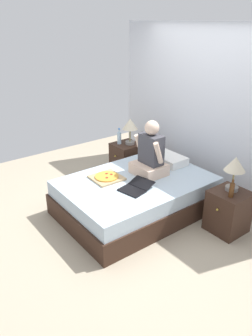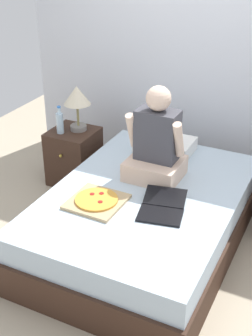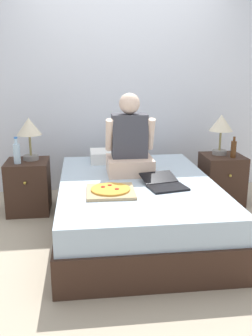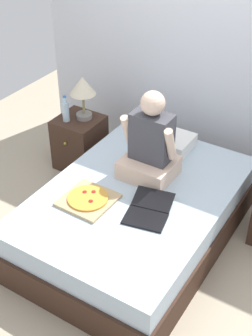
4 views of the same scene
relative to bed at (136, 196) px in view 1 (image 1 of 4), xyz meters
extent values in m
plane|color=tan|center=(0.00, 0.00, -0.25)|extent=(5.79, 5.79, 0.00)
cube|color=silver|center=(0.00, 1.40, 1.00)|extent=(3.79, 0.12, 2.50)
cube|color=#382319|center=(0.00, 0.00, -0.10)|extent=(1.45, 2.07, 0.30)
cube|color=silver|center=(0.00, 0.00, 0.15)|extent=(1.40, 2.01, 0.21)
cube|color=#382319|center=(-1.08, 0.65, 0.03)|extent=(0.44, 0.44, 0.56)
sphere|color=gold|center=(-1.08, 0.41, 0.14)|extent=(0.03, 0.03, 0.03)
cylinder|color=gray|center=(-1.04, 0.70, 0.34)|extent=(0.16, 0.16, 0.05)
cylinder|color=olive|center=(-1.04, 0.70, 0.47)|extent=(0.02, 0.02, 0.22)
cone|color=beige|center=(-1.04, 0.70, 0.67)|extent=(0.26, 0.26, 0.18)
cylinder|color=silver|center=(-1.16, 0.56, 0.41)|extent=(0.07, 0.07, 0.20)
cylinder|color=silver|center=(-1.16, 0.56, 0.54)|extent=(0.03, 0.03, 0.06)
cylinder|color=blue|center=(-1.16, 0.56, 0.58)|extent=(0.04, 0.03, 0.02)
cube|color=#382319|center=(1.08, 0.65, 0.03)|extent=(0.44, 0.44, 0.56)
sphere|color=gold|center=(1.08, 0.41, 0.14)|extent=(0.03, 0.03, 0.03)
cylinder|color=gray|center=(1.05, 0.70, 0.34)|extent=(0.16, 0.16, 0.05)
cylinder|color=olive|center=(1.05, 0.70, 0.47)|extent=(0.02, 0.02, 0.22)
cone|color=beige|center=(1.05, 0.70, 0.67)|extent=(0.26, 0.26, 0.18)
cylinder|color=#512D14|center=(1.15, 0.55, 0.40)|extent=(0.06, 0.06, 0.18)
cylinder|color=#512D14|center=(1.15, 0.55, 0.52)|extent=(0.03, 0.03, 0.05)
cube|color=white|center=(-0.14, 0.76, 0.32)|extent=(0.52, 0.34, 0.12)
cube|color=beige|center=(-0.03, 0.26, 0.34)|extent=(0.44, 0.40, 0.16)
cube|color=#3F3F47|center=(-0.03, 0.29, 0.63)|extent=(0.34, 0.20, 0.42)
sphere|color=beige|center=(-0.03, 0.29, 0.94)|extent=(0.20, 0.20, 0.20)
cylinder|color=beige|center=(-0.23, 0.24, 0.65)|extent=(0.07, 0.18, 0.32)
cylinder|color=beige|center=(0.17, 0.24, 0.65)|extent=(0.07, 0.18, 0.32)
cube|color=black|center=(0.23, -0.26, 0.27)|extent=(0.36, 0.28, 0.02)
cube|color=black|center=(0.19, -0.06, 0.30)|extent=(0.35, 0.26, 0.06)
cube|color=tan|center=(-0.27, -0.31, 0.27)|extent=(0.41, 0.41, 0.02)
cylinder|color=gold|center=(-0.27, -0.31, 0.29)|extent=(0.33, 0.33, 0.02)
cylinder|color=maroon|center=(-0.33, -0.27, 0.30)|extent=(0.04, 0.04, 0.00)
cylinder|color=maroon|center=(-0.22, -0.34, 0.30)|extent=(0.04, 0.04, 0.00)
cylinder|color=maroon|center=(-0.27, -0.23, 0.30)|extent=(0.04, 0.04, 0.00)
camera|label=1|loc=(3.13, -2.56, 2.28)|focal=35.00mm
camera|label=2|loc=(1.25, -2.89, 2.19)|focal=50.00mm
camera|label=3|loc=(-0.49, -3.26, 1.29)|focal=40.00mm
camera|label=4|loc=(1.53, -2.62, 2.65)|focal=50.00mm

